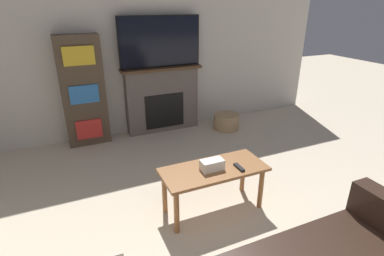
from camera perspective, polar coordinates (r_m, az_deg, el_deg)
wall_back at (r=4.74m, az=-10.01°, el=15.11°), size 6.40×0.06×2.70m
fireplace at (r=4.86m, az=-5.70°, el=5.54°), size 1.26×0.28×1.04m
tv at (r=4.65m, az=-6.06°, el=16.01°), size 1.26×0.03×0.75m
coffee_table at (r=2.96m, az=4.15°, el=-8.87°), size 1.03×0.45×0.48m
tissue_box at (r=2.88m, az=3.84°, el=-7.00°), size 0.22×0.12×0.10m
remote_control at (r=2.95m, az=8.96°, el=-7.41°), size 0.04×0.15×0.02m
bookshelf at (r=4.55m, az=-20.00°, el=6.51°), size 0.59×0.29×1.57m
storage_basket at (r=5.02m, az=6.56°, el=1.25°), size 0.42×0.42×0.25m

